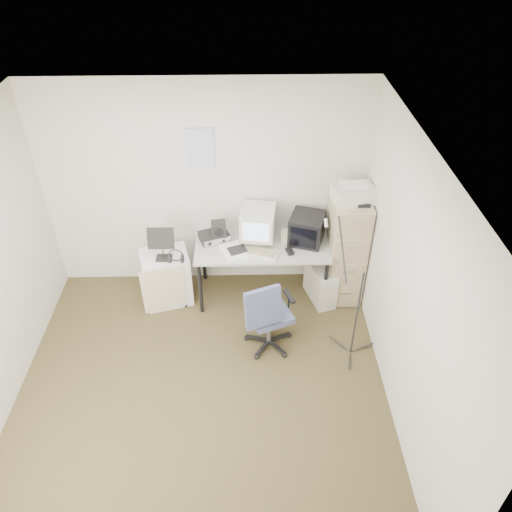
{
  "coord_description": "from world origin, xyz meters",
  "views": [
    {
      "loc": [
        0.46,
        -3.07,
        4.03
      ],
      "look_at": [
        0.55,
        0.95,
        0.95
      ],
      "focal_mm": 35.0,
      "sensor_mm": 36.0,
      "label": 1
    }
  ],
  "objects_px": {
    "filing_cabinet": "(345,247)",
    "side_cart": "(167,277)",
    "office_chair": "(269,313)",
    "desk": "(262,270)"
  },
  "relations": [
    {
      "from": "desk",
      "to": "side_cart",
      "type": "distance_m",
      "value": 1.11
    },
    {
      "from": "office_chair",
      "to": "side_cart",
      "type": "relative_size",
      "value": 1.41
    },
    {
      "from": "office_chair",
      "to": "desk",
      "type": "bearing_deg",
      "value": 71.84
    },
    {
      "from": "filing_cabinet",
      "to": "side_cart",
      "type": "relative_size",
      "value": 2.0
    },
    {
      "from": "filing_cabinet",
      "to": "office_chair",
      "type": "xyz_separation_m",
      "value": [
        -0.9,
        -0.85,
        -0.19
      ]
    },
    {
      "from": "filing_cabinet",
      "to": "side_cart",
      "type": "distance_m",
      "value": 2.08
    },
    {
      "from": "desk",
      "to": "side_cart",
      "type": "height_order",
      "value": "desk"
    },
    {
      "from": "filing_cabinet",
      "to": "side_cart",
      "type": "xyz_separation_m",
      "value": [
        -2.06,
        -0.1,
        -0.32
      ]
    },
    {
      "from": "desk",
      "to": "side_cart",
      "type": "bearing_deg",
      "value": -176.53
    },
    {
      "from": "filing_cabinet",
      "to": "office_chair",
      "type": "relative_size",
      "value": 1.42
    }
  ]
}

